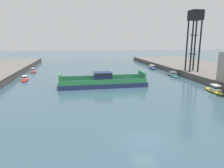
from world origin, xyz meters
TOP-DOWN VIEW (x-y plane):
  - ground_plane at (0.00, 0.00)m, footprint 400.00×400.00m
  - chain_ferry at (-1.04, 28.15)m, footprint 21.00×6.44m
  - moored_boat_near_left at (22.57, 38.62)m, footprint 3.21×7.56m
  - moored_boat_mid_right at (21.90, 18.20)m, footprint 2.94×6.87m
  - moored_boat_far_left at (-21.72, 53.60)m, footprint 1.75×4.95m
  - moored_boat_far_right at (-21.40, 39.33)m, footprint 2.17×5.82m
  - moored_boat_upstream_a at (22.05, 55.52)m, footprint 2.94×7.22m
  - crane_tower at (27.32, 36.64)m, footprint 3.40×3.40m

SIDE VIEW (x-z plane):
  - ground_plane at x=0.00m, z-range 0.00..0.00m
  - moored_boat_far_right at x=-21.40m, z-range -0.16..1.10m
  - moored_boat_near_left at x=22.57m, z-range -0.16..1.13m
  - moored_boat_upstream_a at x=22.05m, z-range -0.17..1.14m
  - moored_boat_far_left at x=-21.72m, z-range -0.19..1.33m
  - moored_boat_mid_right at x=21.90m, z-range -0.21..1.46m
  - chain_ferry at x=-1.04m, z-range -0.66..2.78m
  - crane_tower at x=27.32m, z-range 6.73..24.47m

